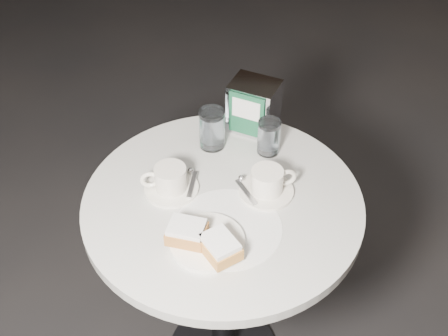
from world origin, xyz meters
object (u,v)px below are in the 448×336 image
Objects in this scene: beignet_plate at (205,240)px; coffee_cup_right at (267,183)px; water_glass_right at (269,137)px; cafe_table at (223,250)px; napkin_dispenser at (254,106)px; coffee_cup_left at (170,181)px; water_glass_left at (212,129)px.

coffee_cup_right reaches higher than beignet_plate.
beignet_plate is at bearing -106.43° from water_glass_right.
napkin_dispenser reaches higher than cafe_table.
coffee_cup_right is (0.12, 0.20, 0.01)m from beignet_plate.
coffee_cup_right is at bearing 59.06° from beignet_plate.
water_glass_right is at bearing 23.76° from coffee_cup_left.
coffee_cup_right reaches higher than cafe_table.
napkin_dispenser is at bearing 42.96° from water_glass_left.
cafe_table is 3.27× the size of beignet_plate.
coffee_cup_left is at bearing -110.64° from water_glass_left.
beignet_plate is at bearing -82.40° from water_glass_left.
coffee_cup_right is 0.27m from napkin_dispenser.
napkin_dispenser is (0.10, 0.09, 0.02)m from water_glass_left.
water_glass_left is (-0.06, 0.20, 0.25)m from cafe_table.
water_glass_right is (0.15, -0.00, -0.01)m from water_glass_left.
beignet_plate is 2.31× the size of water_glass_right.
beignet_plate is at bearing -71.04° from coffee_cup_left.
coffee_cup_left is 0.30m from water_glass_right.
napkin_dispenser is at bearing 42.49° from coffee_cup_left.
water_glass_left is at bearing -121.37° from napkin_dispenser.
water_glass_left is (-0.05, 0.36, 0.03)m from beignet_plate.
coffee_cup_left is 1.50× the size of water_glass_left.
cafe_table is at bearing -114.60° from water_glass_right.
water_glass_left is 0.15m from water_glass_right.
water_glass_left is at bearing 107.20° from cafe_table.
beignet_plate is 0.38m from water_glass_right.
coffee_cup_right is at bearing -9.19° from coffee_cup_left.
cafe_table is at bearing -72.80° from water_glass_left.
beignet_plate is at bearing -95.13° from cafe_table.
coffee_cup_left reaches higher than beignet_plate.
beignet_plate is at bearing -142.57° from coffee_cup_right.
coffee_cup_right is at bearing -43.84° from water_glass_left.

